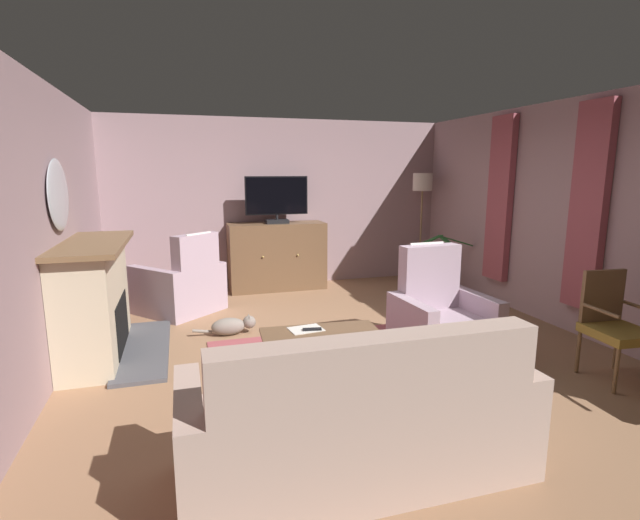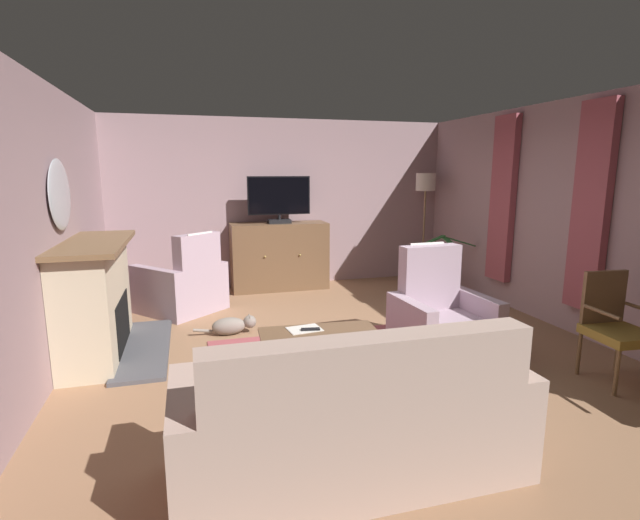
% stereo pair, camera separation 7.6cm
% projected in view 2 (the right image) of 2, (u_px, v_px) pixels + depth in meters
% --- Properties ---
extents(ground_plane, '(6.09, 6.53, 0.04)m').
position_uv_depth(ground_plane, '(340.00, 346.00, 5.15)').
color(ground_plane, '#936B4C').
extents(wall_back, '(6.09, 0.10, 2.70)m').
position_uv_depth(wall_back, '(284.00, 203.00, 7.74)').
color(wall_back, gray).
rests_on(wall_back, ground_plane).
extents(wall_left, '(0.10, 6.53, 2.70)m').
position_uv_depth(wall_left, '(41.00, 231.00, 4.15)').
color(wall_left, gray).
rests_on(wall_left, ground_plane).
extents(wall_right_with_window, '(0.10, 6.53, 2.70)m').
position_uv_depth(wall_right_with_window, '(562.00, 215.00, 5.63)').
color(wall_right_with_window, '#A6858B').
rests_on(wall_right_with_window, ground_plane).
extents(curtain_panel_near, '(0.10, 0.44, 2.26)m').
position_uv_depth(curtain_panel_near, '(591.00, 207.00, 5.09)').
color(curtain_panel_near, '#A34C56').
extents(curtain_panel_far, '(0.10, 0.44, 2.26)m').
position_uv_depth(curtain_panel_far, '(503.00, 199.00, 6.51)').
color(curtain_panel_far, '#A34C56').
extents(rug_central, '(2.23, 1.71, 0.01)m').
position_uv_depth(rug_central, '(325.00, 360.00, 4.71)').
color(rug_central, '#9E474C').
rests_on(rug_central, ground_plane).
extents(fireplace, '(0.96, 1.75, 1.19)m').
position_uv_depth(fireplace, '(98.00, 301.00, 4.79)').
color(fireplace, '#4C4C51').
rests_on(fireplace, ground_plane).
extents(wall_mirror_oval, '(0.06, 0.81, 0.69)m').
position_uv_depth(wall_mirror_oval, '(60.00, 195.00, 4.52)').
color(wall_mirror_oval, '#B2B7BF').
extents(tv_cabinet, '(1.52, 0.57, 1.06)m').
position_uv_depth(tv_cabinet, '(279.00, 257.00, 7.53)').
color(tv_cabinet, '#4A3523').
rests_on(tv_cabinet, ground_plane).
extents(television, '(0.98, 0.20, 0.73)m').
position_uv_depth(television, '(279.00, 198.00, 7.30)').
color(television, black).
rests_on(television, tv_cabinet).
extents(coffee_table, '(1.10, 0.52, 0.44)m').
position_uv_depth(coffee_table, '(319.00, 337.00, 4.27)').
color(coffee_table, brown).
rests_on(coffee_table, ground_plane).
extents(tv_remote, '(0.18, 0.08, 0.02)m').
position_uv_depth(tv_remote, '(311.00, 329.00, 4.27)').
color(tv_remote, black).
rests_on(tv_remote, coffee_table).
extents(folded_newspaper, '(0.33, 0.26, 0.01)m').
position_uv_depth(folded_newspaper, '(304.00, 329.00, 4.31)').
color(folded_newspaper, silver).
rests_on(folded_newspaper, coffee_table).
extents(sofa_floral, '(2.14, 0.85, 1.01)m').
position_uv_depth(sofa_floral, '(355.00, 427.00, 2.85)').
color(sofa_floral, '#BC9E8E').
rests_on(sofa_floral, ground_plane).
extents(armchair_facing_sofa, '(0.96, 0.85, 1.12)m').
position_uv_depth(armchair_facing_sofa, '(441.00, 321.00, 4.87)').
color(armchair_facing_sofa, '#AD93A3').
rests_on(armchair_facing_sofa, ground_plane).
extents(armchair_in_far_corner, '(1.29, 1.29, 1.10)m').
position_uv_depth(armchair_in_far_corner, '(183.00, 287.00, 6.33)').
color(armchair_in_far_corner, '#AD93A3').
rests_on(armchair_in_far_corner, ground_plane).
extents(side_chair_nearest_door, '(0.51, 0.54, 0.98)m').
position_uv_depth(side_chair_nearest_door, '(615.00, 325.00, 4.20)').
color(side_chair_nearest_door, olive).
rests_on(side_chair_nearest_door, ground_plane).
extents(potted_plant_leafy_by_curtain, '(1.01, 0.85, 0.92)m').
position_uv_depth(potted_plant_leafy_by_curtain, '(442.00, 282.00, 7.22)').
color(potted_plant_leafy_by_curtain, beige).
rests_on(potted_plant_leafy_by_curtain, ground_plane).
extents(cat, '(0.73, 0.21, 0.22)m').
position_uv_depth(cat, '(232.00, 325.00, 5.46)').
color(cat, gray).
rests_on(cat, ground_plane).
extents(floor_lamp, '(0.33, 0.33, 1.84)m').
position_uv_depth(floor_lamp, '(425.00, 196.00, 7.94)').
color(floor_lamp, '#4C4233').
rests_on(floor_lamp, ground_plane).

